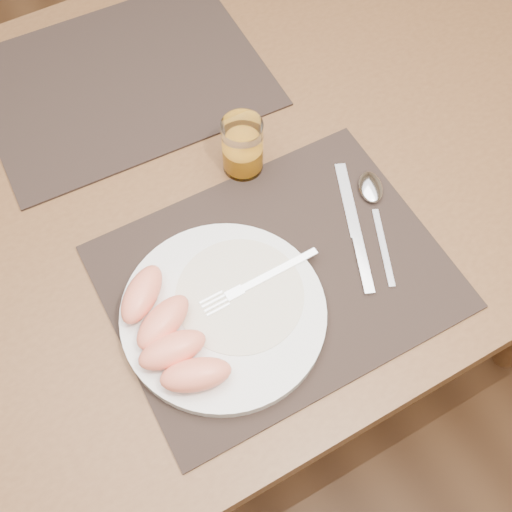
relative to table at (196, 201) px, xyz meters
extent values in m
plane|color=brown|center=(0.00, 0.00, -0.67)|extent=(5.00, 5.00, 0.00)
cube|color=brown|center=(0.00, 0.00, 0.06)|extent=(1.40, 0.90, 0.04)
cylinder|color=brown|center=(0.62, 0.37, -0.31)|extent=(0.06, 0.06, 0.71)
cube|color=#2C211C|center=(0.02, -0.22, 0.09)|extent=(0.45, 0.36, 0.00)
cube|color=#2C211C|center=(-0.02, 0.22, 0.09)|extent=(0.46, 0.37, 0.00)
cylinder|color=white|center=(-0.07, -0.24, 0.10)|extent=(0.27, 0.27, 0.02)
cylinder|color=white|center=(-0.04, -0.23, 0.10)|extent=(0.17, 0.17, 0.00)
cube|color=silver|center=(0.02, -0.22, 0.11)|extent=(0.12, 0.01, 0.00)
cube|color=silver|center=(-0.05, -0.22, 0.11)|extent=(0.03, 0.01, 0.00)
cube|color=silver|center=(-0.08, -0.22, 0.11)|extent=(0.03, 0.02, 0.00)
cube|color=silver|center=(0.17, -0.16, 0.09)|extent=(0.06, 0.13, 0.00)
cube|color=silver|center=(0.13, -0.27, 0.09)|extent=(0.05, 0.09, 0.01)
cube|color=silver|center=(0.17, -0.26, 0.09)|extent=(0.06, 0.12, 0.00)
ellipsoid|color=silver|center=(0.21, -0.16, 0.09)|extent=(0.06, 0.07, 0.01)
cylinder|color=white|center=(0.07, -0.03, 0.13)|extent=(0.06, 0.06, 0.09)
cylinder|color=orange|center=(0.07, -0.03, 0.11)|extent=(0.05, 0.05, 0.04)
ellipsoid|color=#FF8B68|center=(-0.14, -0.30, 0.12)|extent=(0.10, 0.07, 0.04)
ellipsoid|color=#FF8B68|center=(-0.15, -0.26, 0.12)|extent=(0.09, 0.05, 0.04)
ellipsoid|color=#FF8B68|center=(-0.15, -0.22, 0.12)|extent=(0.10, 0.07, 0.04)
ellipsoid|color=#FF8B68|center=(-0.15, -0.17, 0.12)|extent=(0.09, 0.09, 0.04)
camera|label=1|loc=(-0.20, -0.56, 0.86)|focal=45.00mm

